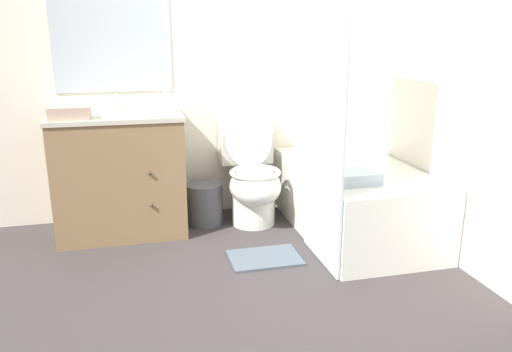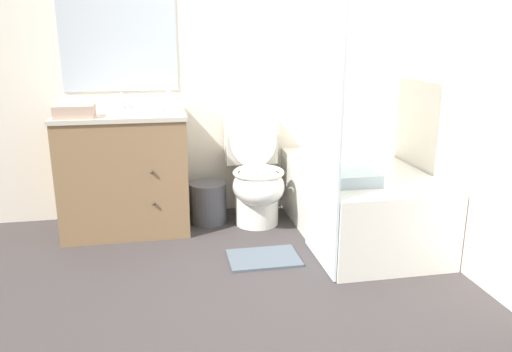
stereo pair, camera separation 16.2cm
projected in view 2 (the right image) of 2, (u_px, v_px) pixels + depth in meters
ground_plane at (268, 306)px, 2.63m from camera, size 14.00×14.00×0.00m
wall_back at (225, 52)px, 3.79m from camera, size 8.00×0.06×2.50m
wall_right at (431, 55)px, 3.25m from camera, size 0.05×2.57×2.50m
vanity_cabinet at (125, 171)px, 3.58m from camera, size 0.89×0.60×0.86m
sink_faucet at (122, 104)px, 3.65m from camera, size 0.14×0.12×0.12m
toilet at (256, 177)px, 3.73m from camera, size 0.40×0.63×0.83m
bathtub at (357, 201)px, 3.53m from camera, size 0.77×1.40×0.49m
shower_curtain at (325, 102)px, 2.88m from camera, size 0.02×0.58×2.00m
wastebasket at (208, 202)px, 3.78m from camera, size 0.28×0.28×0.31m
tissue_box at (153, 105)px, 3.53m from camera, size 0.13×0.13×0.11m
soap_dispenser at (169, 102)px, 3.48m from camera, size 0.06×0.06×0.16m
hand_towel_folded at (74, 111)px, 3.25m from camera, size 0.25×0.18×0.08m
bath_towel_folded at (353, 179)px, 3.06m from camera, size 0.31×0.22×0.08m
bath_mat at (264, 258)px, 3.18m from camera, size 0.45×0.32×0.02m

